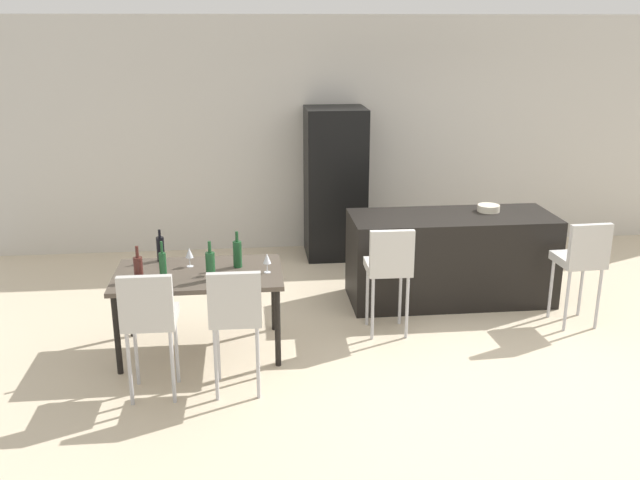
{
  "coord_description": "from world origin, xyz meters",
  "views": [
    {
      "loc": [
        -1.82,
        -5.92,
        2.81
      ],
      "look_at": [
        -1.15,
        0.28,
        0.85
      ],
      "focal_mm": 39.01,
      "sensor_mm": 36.0,
      "label": 1
    }
  ],
  "objects_px": {
    "kitchen_island": "(450,258)",
    "wine_bottle_far": "(160,249)",
    "wine_glass_right": "(267,259)",
    "fruit_bowl": "(488,208)",
    "bar_chair_left": "(389,264)",
    "wine_bottle_near": "(210,266)",
    "wine_glass_middle": "(189,253)",
    "wine_glass_end": "(210,261)",
    "dining_table": "(199,279)",
    "wine_bottle_left": "(163,267)",
    "wine_bottle_inner": "(237,253)",
    "refrigerator": "(335,183)",
    "dining_chair_near": "(149,315)",
    "bar_chair_middle": "(582,257)",
    "dining_chair_far": "(235,311)",
    "wine_bottle_corner": "(138,268)"
  },
  "relations": [
    {
      "from": "kitchen_island",
      "to": "wine_bottle_far",
      "type": "relative_size",
      "value": 7.11
    },
    {
      "from": "wine_glass_right",
      "to": "fruit_bowl",
      "type": "xyz_separation_m",
      "value": [
        2.35,
        1.11,
        0.09
      ]
    },
    {
      "from": "wine_glass_right",
      "to": "bar_chair_left",
      "type": "bearing_deg",
      "value": 10.9
    },
    {
      "from": "wine_bottle_near",
      "to": "wine_glass_middle",
      "type": "distance_m",
      "value": 0.42
    },
    {
      "from": "wine_bottle_near",
      "to": "wine_glass_end",
      "type": "distance_m",
      "value": 0.13
    },
    {
      "from": "wine_bottle_far",
      "to": "wine_glass_middle",
      "type": "height_order",
      "value": "wine_bottle_far"
    },
    {
      "from": "dining_table",
      "to": "wine_bottle_left",
      "type": "distance_m",
      "value": 0.4
    },
    {
      "from": "wine_bottle_inner",
      "to": "refrigerator",
      "type": "bearing_deg",
      "value": 64.09
    },
    {
      "from": "dining_table",
      "to": "refrigerator",
      "type": "bearing_deg",
      "value": 59.05
    },
    {
      "from": "kitchen_island",
      "to": "wine_bottle_left",
      "type": "relative_size",
      "value": 5.88
    },
    {
      "from": "dining_table",
      "to": "dining_chair_near",
      "type": "relative_size",
      "value": 1.37
    },
    {
      "from": "wine_bottle_inner",
      "to": "wine_bottle_near",
      "type": "bearing_deg",
      "value": -125.31
    },
    {
      "from": "bar_chair_left",
      "to": "bar_chair_middle",
      "type": "xyz_separation_m",
      "value": [
        1.85,
        0.0,
        0.0
      ]
    },
    {
      "from": "fruit_bowl",
      "to": "dining_chair_far",
      "type": "bearing_deg",
      "value": -144.98
    },
    {
      "from": "bar_chair_left",
      "to": "wine_bottle_corner",
      "type": "relative_size",
      "value": 3.45
    },
    {
      "from": "dining_table",
      "to": "wine_bottle_near",
      "type": "relative_size",
      "value": 4.21
    },
    {
      "from": "wine_bottle_left",
      "to": "bar_chair_left",
      "type": "bearing_deg",
      "value": 10.35
    },
    {
      "from": "wine_bottle_inner",
      "to": "bar_chair_left",
      "type": "bearing_deg",
      "value": 1.88
    },
    {
      "from": "bar_chair_middle",
      "to": "wine_glass_middle",
      "type": "xyz_separation_m",
      "value": [
        -3.64,
        0.01,
        0.17
      ]
    },
    {
      "from": "bar_chair_left",
      "to": "wine_bottle_left",
      "type": "relative_size",
      "value": 2.95
    },
    {
      "from": "wine_glass_end",
      "to": "refrigerator",
      "type": "relative_size",
      "value": 0.09
    },
    {
      "from": "dining_chair_far",
      "to": "bar_chair_left",
      "type": "bearing_deg",
      "value": 34.04
    },
    {
      "from": "wine_bottle_far",
      "to": "wine_glass_end",
      "type": "relative_size",
      "value": 1.69
    },
    {
      "from": "bar_chair_middle",
      "to": "fruit_bowl",
      "type": "relative_size",
      "value": 4.58
    },
    {
      "from": "kitchen_island",
      "to": "wine_bottle_corner",
      "type": "bearing_deg",
      "value": -160.19
    },
    {
      "from": "bar_chair_left",
      "to": "wine_glass_right",
      "type": "relative_size",
      "value": 6.03
    },
    {
      "from": "bar_chair_left",
      "to": "wine_glass_end",
      "type": "distance_m",
      "value": 1.63
    },
    {
      "from": "refrigerator",
      "to": "fruit_bowl",
      "type": "relative_size",
      "value": 8.02
    },
    {
      "from": "dining_chair_near",
      "to": "wine_glass_right",
      "type": "distance_m",
      "value": 1.18
    },
    {
      "from": "refrigerator",
      "to": "fruit_bowl",
      "type": "height_order",
      "value": "refrigerator"
    },
    {
      "from": "wine_bottle_far",
      "to": "wine_glass_end",
      "type": "height_order",
      "value": "wine_bottle_far"
    },
    {
      "from": "dining_table",
      "to": "fruit_bowl",
      "type": "bearing_deg",
      "value": 19.58
    },
    {
      "from": "wine_bottle_near",
      "to": "fruit_bowl",
      "type": "xyz_separation_m",
      "value": [
        2.82,
        1.26,
        0.08
      ]
    },
    {
      "from": "wine_glass_middle",
      "to": "bar_chair_middle",
      "type": "bearing_deg",
      "value": -0.17
    },
    {
      "from": "wine_bottle_left",
      "to": "refrigerator",
      "type": "distance_m",
      "value": 3.28
    },
    {
      "from": "wine_bottle_near",
      "to": "fruit_bowl",
      "type": "height_order",
      "value": "wine_bottle_near"
    },
    {
      "from": "bar_chair_left",
      "to": "dining_chair_far",
      "type": "height_order",
      "value": "same"
    },
    {
      "from": "wine_bottle_corner",
      "to": "wine_bottle_left",
      "type": "distance_m",
      "value": 0.22
    },
    {
      "from": "kitchen_island",
      "to": "wine_glass_middle",
      "type": "relative_size",
      "value": 12.03
    },
    {
      "from": "wine_bottle_corner",
      "to": "wine_bottle_far",
      "type": "relative_size",
      "value": 1.03
    },
    {
      "from": "wine_bottle_corner",
      "to": "fruit_bowl",
      "type": "bearing_deg",
      "value": 19.27
    },
    {
      "from": "kitchen_island",
      "to": "wine_bottle_near",
      "type": "bearing_deg",
      "value": -154.65
    },
    {
      "from": "dining_chair_far",
      "to": "wine_glass_right",
      "type": "distance_m",
      "value": 0.79
    },
    {
      "from": "bar_chair_middle",
      "to": "wine_bottle_far",
      "type": "distance_m",
      "value": 3.92
    },
    {
      "from": "wine_glass_middle",
      "to": "wine_glass_end",
      "type": "height_order",
      "value": "same"
    },
    {
      "from": "kitchen_island",
      "to": "wine_bottle_far",
      "type": "distance_m",
      "value": 2.97
    },
    {
      "from": "wine_bottle_left",
      "to": "wine_glass_end",
      "type": "relative_size",
      "value": 2.05
    },
    {
      "from": "wine_glass_right",
      "to": "dining_chair_near",
      "type": "bearing_deg",
      "value": -141.81
    },
    {
      "from": "bar_chair_left",
      "to": "wine_glass_end",
      "type": "bearing_deg",
      "value": -171.93
    },
    {
      "from": "bar_chair_middle",
      "to": "dining_chair_near",
      "type": "xyz_separation_m",
      "value": [
        -3.88,
        -0.94,
        0.0
      ]
    }
  ]
}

